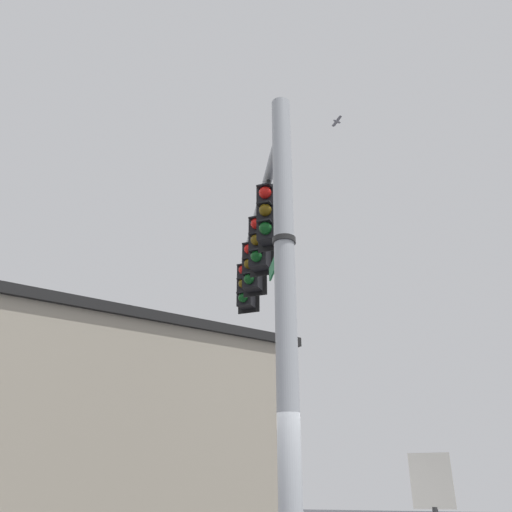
% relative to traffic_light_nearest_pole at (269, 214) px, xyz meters
% --- Properties ---
extents(signal_pole, '(0.29, 0.29, 7.38)m').
position_rel_traffic_light_nearest_pole_xyz_m(signal_pole, '(-0.65, 1.13, -2.34)').
color(signal_pole, '#ADB2B7').
rests_on(signal_pole, ground).
extents(mast_arm, '(2.72, 4.63, 0.17)m').
position_rel_traffic_light_nearest_pole_xyz_m(mast_arm, '(0.63, -1.14, 0.79)').
color(mast_arm, '#ADB2B7').
extents(traffic_light_nearest_pole, '(0.54, 0.49, 1.31)m').
position_rel_traffic_light_nearest_pole_xyz_m(traffic_light_nearest_pole, '(0.00, 0.00, 0.00)').
color(traffic_light_nearest_pole, black).
extents(traffic_light_mid_inner, '(0.54, 0.49, 1.31)m').
position_rel_traffic_light_nearest_pole_xyz_m(traffic_light_mid_inner, '(0.58, -1.03, 0.00)').
color(traffic_light_mid_inner, black).
extents(traffic_light_mid_outer, '(0.54, 0.49, 1.31)m').
position_rel_traffic_light_nearest_pole_xyz_m(traffic_light_mid_outer, '(1.16, -2.06, 0.00)').
color(traffic_light_mid_outer, black).
extents(traffic_light_arm_end, '(0.54, 0.49, 1.31)m').
position_rel_traffic_light_nearest_pole_xyz_m(traffic_light_arm_end, '(1.74, -3.08, 0.00)').
color(traffic_light_arm_end, black).
extents(street_name_sign, '(0.82, 1.31, 0.22)m').
position_rel_traffic_light_nearest_pole_xyz_m(street_name_sign, '(-0.48, 0.83, -1.15)').
color(street_name_sign, '#147238').
extents(bird_flying, '(0.31, 0.26, 0.12)m').
position_rel_traffic_light_nearest_pole_xyz_m(bird_flying, '(-0.79, -2.79, 3.86)').
color(bird_flying, gray).
extents(storefront_building, '(14.16, 15.86, 6.36)m').
position_rel_traffic_light_nearest_pole_xyz_m(storefront_building, '(9.36, -5.57, -2.84)').
color(storefront_building, '#A89E89').
rests_on(storefront_building, ground).
extents(historical_marker, '(0.60, 0.08, 2.13)m').
position_rel_traffic_light_nearest_pole_xyz_m(historical_marker, '(-2.07, -1.17, -4.62)').
color(historical_marker, '#333333').
rests_on(historical_marker, ground).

